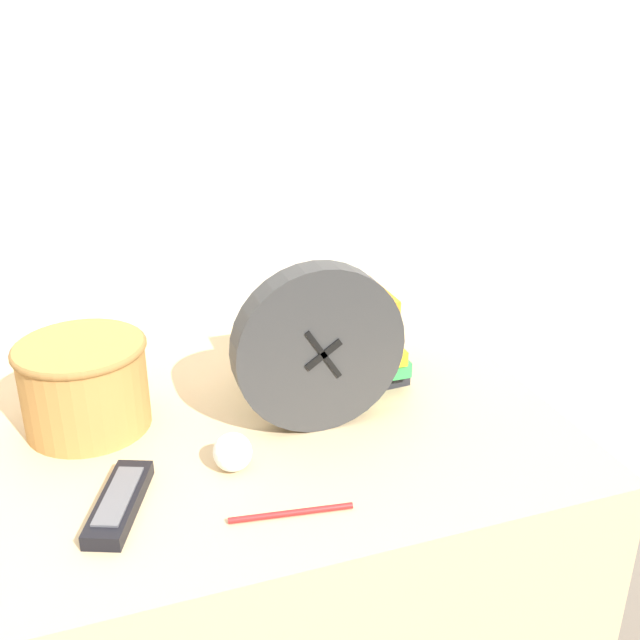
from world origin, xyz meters
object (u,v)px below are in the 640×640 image
object	(u,v)px
tv_remote	(119,502)
book_stack	(329,342)
desk_clock	(319,349)
basket	(84,382)
pen	(291,513)
crumpled_paper_ball	(233,452)

from	to	relation	value
tv_remote	book_stack	bearing A→B (deg)	33.15
desk_clock	tv_remote	bearing A→B (deg)	-160.35
basket	tv_remote	world-z (taller)	basket
desk_clock	book_stack	world-z (taller)	desk_clock
book_stack	pen	world-z (taller)	book_stack
crumpled_paper_ball	basket	bearing A→B (deg)	134.56
basket	crumpled_paper_ball	distance (m)	0.26
book_stack	tv_remote	world-z (taller)	book_stack
book_stack	basket	xyz separation A→B (m)	(-0.39, -0.02, 0.00)
book_stack	crumpled_paper_ball	world-z (taller)	book_stack
desk_clock	crumpled_paper_ball	bearing A→B (deg)	-154.91
crumpled_paper_ball	book_stack	bearing A→B (deg)	43.47
tv_remote	pen	bearing A→B (deg)	-22.47
desk_clock	crumpled_paper_ball	distance (m)	0.19
book_stack	crumpled_paper_ball	size ratio (longest dim) A/B	4.52
book_stack	tv_remote	distance (m)	0.44
pen	basket	bearing A→B (deg)	126.43
basket	crumpled_paper_ball	world-z (taller)	basket
basket	book_stack	bearing A→B (deg)	2.86
crumpled_paper_ball	pen	distance (m)	0.13
book_stack	tv_remote	bearing A→B (deg)	-146.85
basket	pen	size ratio (longest dim) A/B	1.22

